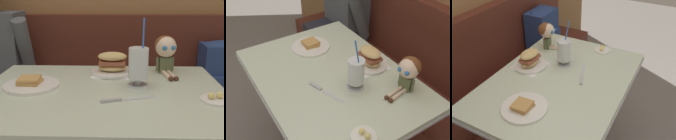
# 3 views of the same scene
# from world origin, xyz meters

# --- Properties ---
(booth_bench) EXTENTS (2.60, 0.48, 1.00)m
(booth_bench) POSITION_xyz_m (0.00, 0.81, 0.33)
(booth_bench) COLOR #512319
(booth_bench) RESTS_ON ground
(diner_table) EXTENTS (1.11, 0.81, 0.74)m
(diner_table) POSITION_xyz_m (0.00, 0.18, 0.54)
(diner_table) COLOR beige
(diner_table) RESTS_ON ground
(toast_plate) EXTENTS (0.25, 0.25, 0.04)m
(toast_plate) POSITION_xyz_m (-0.33, 0.22, 0.75)
(toast_plate) COLOR white
(toast_plate) RESTS_ON diner_table
(milkshake_glass) EXTENTS (0.10, 0.10, 0.31)m
(milkshake_glass) POSITION_xyz_m (0.16, 0.24, 0.84)
(milkshake_glass) COLOR silver
(milkshake_glass) RESTS_ON diner_table
(sandwich_plate) EXTENTS (0.22, 0.22, 0.12)m
(sandwich_plate) POSITION_xyz_m (0.04, 0.43, 0.79)
(sandwich_plate) COLOR white
(sandwich_plate) RESTS_ON diner_table
(butter_saucer) EXTENTS (0.12, 0.12, 0.04)m
(butter_saucer) POSITION_xyz_m (0.46, 0.07, 0.75)
(butter_saucer) COLOR white
(butter_saucer) RESTS_ON diner_table
(butter_knife) EXTENTS (0.23, 0.09, 0.01)m
(butter_knife) POSITION_xyz_m (0.08, 0.06, 0.74)
(butter_knife) COLOR silver
(butter_knife) RESTS_ON diner_table
(seated_doll) EXTENTS (0.13, 0.23, 0.20)m
(seated_doll) POSITION_xyz_m (0.32, 0.46, 0.87)
(seated_doll) COLOR #5B6642
(seated_doll) RESTS_ON diner_table
(diner_patron) EXTENTS (0.55, 0.48, 0.81)m
(diner_patron) POSITION_xyz_m (-0.76, 0.76, 0.74)
(diner_patron) COLOR #4C5156
(diner_patron) RESTS_ON booth_bench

